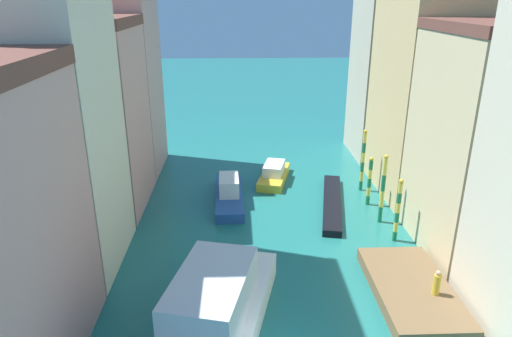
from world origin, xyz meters
TOP-DOWN VIEW (x-y plane):
  - ground_plane at (0.00, 24.50)m, footprint 154.00×154.00m
  - building_left_1 at (-12.18, 9.15)m, footprint 6.28×7.45m
  - building_left_2 at (-12.18, 17.08)m, footprint 6.28×8.05m
  - building_left_3 at (-12.18, 24.73)m, footprint 6.28×7.24m
  - building_right_1 at (12.18, 9.97)m, footprint 6.28×8.61m
  - building_right_2 at (12.18, 19.09)m, footprint 6.28×9.55m
  - building_right_3 at (12.18, 27.87)m, footprint 6.28×7.29m
  - waterfront_dock at (6.86, 4.94)m, footprint 3.87×7.48m
  - person_on_dock at (7.73, 4.08)m, footprint 0.36×0.36m
  - mooring_pole_0 at (7.85, 10.68)m, footprint 0.31×0.31m
  - mooring_pole_1 at (7.66, 13.29)m, footprint 0.31×0.31m
  - mooring_pole_2 at (7.57, 16.14)m, footprint 0.32×0.32m
  - mooring_pole_3 at (7.73, 18.83)m, footprint 0.30×0.30m
  - vaporetto_white at (-3.36, 2.00)m, footprint 6.59×12.26m
  - gondola_black at (4.84, 15.98)m, footprint 3.11×9.88m
  - motorboat_0 at (-2.87, 17.10)m, footprint 2.27×7.71m
  - motorboat_1 at (0.86, 21.17)m, footprint 3.25×5.90m

SIDE VIEW (x-z plane):
  - ground_plane at x=0.00m, z-range 0.00..0.00m
  - gondola_black at x=4.84m, z-range 0.00..0.51m
  - waterfront_dock at x=6.86m, z-range 0.00..0.70m
  - motorboat_1 at x=0.86m, z-range -0.18..1.35m
  - motorboat_0 at x=-2.87m, z-range -0.32..1.67m
  - vaporetto_white at x=-3.36m, z-range -0.43..3.05m
  - person_on_dock at x=7.73m, z-range 0.65..2.01m
  - mooring_pole_2 at x=7.57m, z-range 0.05..3.84m
  - mooring_pole_0 at x=7.85m, z-range 0.05..4.33m
  - mooring_pole_1 at x=7.66m, z-range 0.05..5.01m
  - mooring_pole_3 at x=7.73m, z-range 0.05..5.13m
  - building_left_2 at x=-12.18m, z-range 0.01..13.54m
  - building_right_1 at x=12.18m, z-range 0.01..13.56m
  - building_left_3 at x=-12.18m, z-range 0.01..17.07m
  - building_right_3 at x=12.18m, z-range 0.01..18.87m
  - building_right_2 at x=12.18m, z-range 0.02..19.94m
  - building_left_1 at x=-12.18m, z-range 0.01..22.19m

